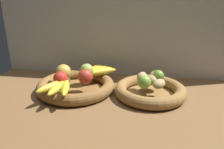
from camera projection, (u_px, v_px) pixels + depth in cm
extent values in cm
cube|color=brown|center=(114.00, 98.00, 99.60)|extent=(140.00, 90.00, 3.00)
cube|color=silver|center=(122.00, 27.00, 117.82)|extent=(140.00, 3.00, 55.00)
cylinder|color=brown|center=(76.00, 90.00, 103.69)|extent=(25.99, 25.99, 1.00)
torus|color=brown|center=(76.00, 86.00, 102.96)|extent=(37.08, 37.08, 5.39)
cylinder|color=olive|center=(150.00, 95.00, 98.46)|extent=(22.31, 22.31, 1.00)
torus|color=olive|center=(150.00, 90.00, 97.73)|extent=(32.59, 32.59, 5.39)
sphere|color=#B73828|center=(85.00, 77.00, 97.21)|extent=(6.85, 6.85, 6.85)
sphere|color=red|center=(61.00, 78.00, 95.46)|extent=(6.46, 6.46, 6.46)
sphere|color=gold|center=(63.00, 72.00, 102.74)|extent=(7.34, 7.34, 7.34)
sphere|color=#99B74C|center=(87.00, 70.00, 105.96)|extent=(6.70, 6.70, 6.70)
ellipsoid|color=yellow|center=(53.00, 86.00, 91.27)|extent=(10.52, 15.99, 3.27)
ellipsoid|color=yellow|center=(58.00, 87.00, 90.00)|extent=(5.01, 16.61, 3.27)
ellipsoid|color=yellow|center=(65.00, 87.00, 89.78)|extent=(7.51, 16.64, 3.27)
sphere|color=brown|center=(67.00, 81.00, 97.44)|extent=(2.94, 2.94, 2.94)
ellipsoid|color=gold|center=(101.00, 72.00, 108.56)|extent=(16.22, 13.23, 3.35)
ellipsoid|color=gold|center=(99.00, 71.00, 109.67)|extent=(14.79, 14.98, 3.35)
ellipsoid|color=gold|center=(98.00, 71.00, 110.66)|extent=(13.00, 16.36, 3.35)
ellipsoid|color=gold|center=(96.00, 70.00, 111.50)|extent=(10.89, 17.34, 3.35)
ellipsoid|color=gold|center=(93.00, 70.00, 112.17)|extent=(8.52, 17.89, 3.35)
sphere|color=brown|center=(84.00, 75.00, 104.71)|extent=(3.02, 3.02, 3.02)
ellipsoid|color=tan|center=(159.00, 84.00, 92.31)|extent=(7.59, 8.48, 4.19)
ellipsoid|color=tan|center=(155.00, 76.00, 100.16)|extent=(8.02, 8.14, 5.16)
ellipsoid|color=#A38451|center=(151.00, 80.00, 96.06)|extent=(7.63, 7.79, 4.62)
ellipsoid|color=tan|center=(142.00, 77.00, 99.50)|extent=(5.94, 7.78, 4.74)
sphere|color=#7AAD3D|center=(144.00, 82.00, 92.28)|extent=(5.89, 5.89, 5.89)
sphere|color=olive|center=(158.00, 76.00, 99.35)|extent=(5.80, 5.80, 5.80)
cone|color=red|center=(152.00, 83.00, 95.69)|extent=(12.25, 6.65, 2.26)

